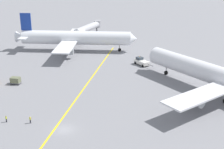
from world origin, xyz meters
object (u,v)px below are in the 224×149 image
object	(u,v)px
airliner_at_gate_left	(75,38)
jet_bridge	(90,27)
gse_container_dolly_flat	(15,80)
ground_crew_marshaller_foreground	(30,120)
pushback_tug	(141,62)
ground_crew_wing_walker_right	(6,119)

from	to	relation	value
airliner_at_gate_left	jet_bridge	world-z (taller)	airliner_at_gate_left
gse_container_dolly_flat	ground_crew_marshaller_foreground	xyz separation A→B (m)	(16.42, -21.16, -0.26)
pushback_tug	ground_crew_wing_walker_right	world-z (taller)	pushback_tug
pushback_tug	ground_crew_marshaller_foreground	bearing A→B (deg)	-109.94
pushback_tug	jet_bridge	xyz separation A→B (m)	(-32.37, 37.80, 3.16)
ground_crew_marshaller_foreground	pushback_tug	bearing A→B (deg)	70.06
pushback_tug	gse_container_dolly_flat	xyz separation A→B (m)	(-34.32, -28.21, -0.06)
pushback_tug	ground_crew_wing_walker_right	bearing A→B (deg)	-115.19
pushback_tug	jet_bridge	size ratio (longest dim) A/B	0.33
gse_container_dolly_flat	ground_crew_wing_walker_right	size ratio (longest dim) A/B	2.08
airliner_at_gate_left	ground_crew_marshaller_foreground	bearing A→B (deg)	-78.93
pushback_tug	gse_container_dolly_flat	world-z (taller)	pushback_tug
airliner_at_gate_left	pushback_tug	distance (m)	32.25
gse_container_dolly_flat	jet_bridge	xyz separation A→B (m)	(1.96, 66.01, 3.22)
ground_crew_marshaller_foreground	jet_bridge	bearing A→B (deg)	99.42
ground_crew_marshaller_foreground	jet_bridge	size ratio (longest dim) A/B	0.07
ground_crew_wing_walker_right	ground_crew_marshaller_foreground	bearing A→B (deg)	9.47
airliner_at_gate_left	ground_crew_marshaller_foreground	distance (m)	62.24
gse_container_dolly_flat	pushback_tug	bearing A→B (deg)	39.41
ground_crew_marshaller_foreground	gse_container_dolly_flat	bearing A→B (deg)	127.80
airliner_at_gate_left	gse_container_dolly_flat	bearing A→B (deg)	-96.46
pushback_tug	jet_bridge	distance (m)	49.87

